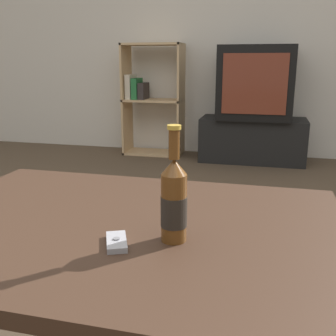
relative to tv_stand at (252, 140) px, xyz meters
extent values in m
cube|color=beige|center=(-0.26, 0.28, 1.10)|extent=(8.00, 0.05, 2.60)
cube|color=#332116|center=(-0.26, -2.74, 0.25)|extent=(1.21, 0.85, 0.04)
cylinder|color=black|center=(-0.81, -2.37, 0.02)|extent=(0.07, 0.07, 0.44)
cylinder|color=black|center=(0.28, -2.37, 0.02)|extent=(0.07, 0.07, 0.44)
cube|color=black|center=(0.00, 0.00, 0.00)|extent=(0.95, 0.42, 0.40)
cube|color=black|center=(0.00, 0.00, 0.52)|extent=(0.65, 0.51, 0.64)
cube|color=maroon|center=(0.00, -0.26, 0.52)|extent=(0.53, 0.01, 0.50)
cube|color=tan|center=(-1.25, 0.07, 0.34)|extent=(0.02, 0.30, 1.07)
cube|color=tan|center=(-0.70, 0.07, 0.34)|extent=(0.02, 0.30, 1.07)
cube|color=tan|center=(-0.98, 0.07, -0.19)|extent=(0.58, 0.30, 0.02)
cube|color=tan|center=(-0.98, 0.07, 0.34)|extent=(0.58, 0.30, 0.02)
cube|color=tan|center=(-0.98, 0.07, 0.86)|extent=(0.58, 0.30, 0.02)
cube|color=beige|center=(-1.21, 0.07, 0.46)|extent=(0.05, 0.21, 0.24)
cube|color=#236B38|center=(-1.14, 0.07, 0.45)|extent=(0.06, 0.21, 0.20)
cube|color=#2D2828|center=(-1.07, 0.07, 0.42)|extent=(0.06, 0.21, 0.16)
cylinder|color=#563314|center=(-0.10, -2.82, 0.36)|extent=(0.06, 0.06, 0.17)
cylinder|color=black|center=(-0.10, -2.82, 0.35)|extent=(0.06, 0.06, 0.08)
cone|color=#563314|center=(-0.10, -2.82, 0.46)|extent=(0.06, 0.06, 0.04)
cylinder|color=#563314|center=(-0.10, -2.82, 0.52)|extent=(0.03, 0.03, 0.07)
cylinder|color=#B79333|center=(-0.10, -2.82, 0.56)|extent=(0.03, 0.03, 0.01)
cube|color=gray|center=(-0.23, -2.87, 0.28)|extent=(0.08, 0.11, 0.01)
cylinder|color=slate|center=(-0.23, -2.87, 0.29)|extent=(0.02, 0.02, 0.00)
camera|label=1|loc=(0.10, -3.68, 0.70)|focal=42.00mm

